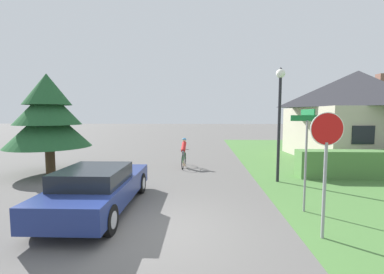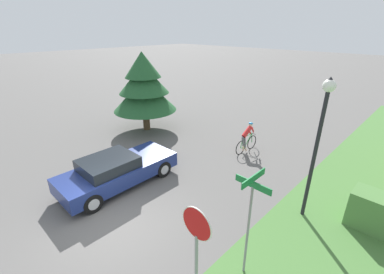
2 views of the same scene
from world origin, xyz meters
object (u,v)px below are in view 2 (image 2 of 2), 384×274
object	(u,v)px
sedan_left_lane	(117,170)
stop_sign	(197,242)
street_lamp	(321,127)
cyclist	(247,138)
street_name_sign	(250,209)
conifer_tall_near	(144,86)

from	to	relation	value
sedan_left_lane	stop_sign	world-z (taller)	stop_sign
stop_sign	street_lamp	world-z (taller)	street_lamp
cyclist	stop_sign	world-z (taller)	stop_sign
street_name_sign	cyclist	bearing A→B (deg)	123.03
stop_sign	street_lamp	xyz separation A→B (m)	(0.38, 4.81, 1.19)
cyclist	street_lamp	bearing A→B (deg)	-121.30
sedan_left_lane	stop_sign	bearing A→B (deg)	-105.15
sedan_left_lane	street_name_sign	size ratio (longest dim) A/B	1.61
cyclist	street_name_sign	distance (m)	7.20
stop_sign	street_name_sign	distance (m)	1.59
conifer_tall_near	sedan_left_lane	bearing A→B (deg)	-47.03
stop_sign	conifer_tall_near	bearing A→B (deg)	-32.55
street_name_sign	sedan_left_lane	bearing A→B (deg)	-178.50
street_lamp	street_name_sign	bearing A→B (deg)	-93.12
stop_sign	street_lamp	bearing A→B (deg)	-95.99
cyclist	street_lamp	xyz separation A→B (m)	(4.04, -2.71, 2.43)
cyclist	conifer_tall_near	distance (m)	6.61
street_lamp	street_name_sign	world-z (taller)	street_lamp
cyclist	stop_sign	bearing A→B (deg)	-151.51
cyclist	conifer_tall_near	size ratio (longest dim) A/B	0.37
sedan_left_lane	stop_sign	size ratio (longest dim) A/B	1.66
street_lamp	street_name_sign	size ratio (longest dim) A/B	1.60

